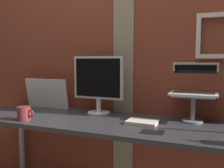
% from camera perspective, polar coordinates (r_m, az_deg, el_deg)
% --- Properties ---
extents(brick_wall_back, '(3.51, 0.16, 2.42)m').
position_cam_1_polar(brick_wall_back, '(2.08, 0.48, 5.99)').
color(brick_wall_back, brown).
rests_on(brick_wall_back, ground_plane).
extents(desk, '(2.11, 0.61, 0.77)m').
position_cam_1_polar(desk, '(1.78, -1.22, -10.79)').
color(desk, '#333338').
rests_on(desk, ground_plane).
extents(monitor, '(0.41, 0.18, 0.45)m').
position_cam_1_polar(monitor, '(1.95, -3.15, 0.79)').
color(monitor, white).
rests_on(monitor, desk).
extents(laptop_stand, '(0.28, 0.22, 0.19)m').
position_cam_1_polar(laptop_stand, '(1.79, 18.18, -4.30)').
color(laptop_stand, gray).
rests_on(laptop_stand, desk).
extents(laptop, '(0.32, 0.27, 0.22)m').
position_cam_1_polar(laptop, '(1.84, 18.44, -0.18)').
color(laptop, silver).
rests_on(laptop, laptop_stand).
extents(whiteboard_panel, '(0.41, 0.06, 0.26)m').
position_cam_1_polar(whiteboard_panel, '(2.25, -14.87, -2.16)').
color(whiteboard_panel, white).
rests_on(whiteboard_panel, desk).
extents(coffee_mug, '(0.13, 0.09, 0.10)m').
position_cam_1_polar(coffee_mug, '(1.87, -19.59, -6.39)').
color(coffee_mug, maroon).
rests_on(coffee_mug, desk).
extents(paper_clutter_stack, '(0.21, 0.15, 0.02)m').
position_cam_1_polar(paper_clutter_stack, '(1.68, 6.92, -8.77)').
color(paper_clutter_stack, silver).
rests_on(paper_clutter_stack, desk).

